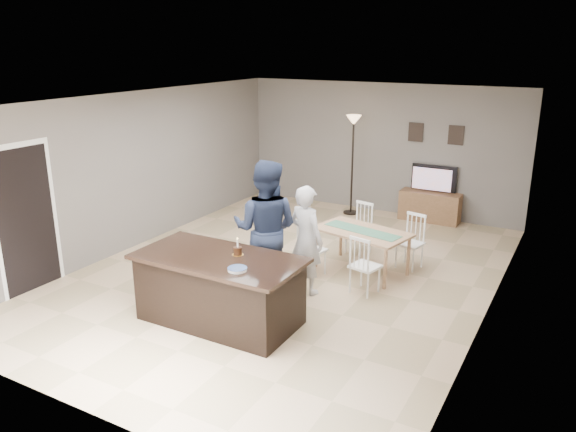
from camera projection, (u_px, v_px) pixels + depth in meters
The scene contains 14 objects.
floor at pixel (288, 273), 8.86m from camera, with size 8.00×8.00×0.00m, color tan.
room_shell at pixel (288, 169), 8.36m from camera, with size 8.00×8.00×8.00m.
kitchen_island at pixel (220, 289), 7.22m from camera, with size 2.15×1.10×0.90m.
tv_console at pixel (430, 207), 11.36m from camera, with size 1.20×0.40×0.60m, color brown.
television at pixel (433, 179), 11.25m from camera, with size 0.91×0.12×0.53m, color black.
tv_screen_glow at pixel (432, 179), 11.18m from camera, with size 0.78×0.78×0.00m, color #D55717.
picture_frames at pixel (436, 134), 11.12m from camera, with size 1.10×0.02×0.38m.
doorway at pixel (25, 207), 7.95m from camera, with size 0.00×2.10×2.65m.
woman at pixel (306, 240), 7.99m from camera, with size 0.58×0.38×1.59m, color #B2B3B7.
man at pixel (266, 229), 7.85m from camera, with size 0.96×0.75×1.98m, color #1C253E.
birthday_cake at pixel (238, 251), 7.13m from camera, with size 0.15×0.15×0.23m.
plate_stack at pixel (237, 269), 6.65m from camera, with size 0.24×0.24×0.04m.
dining_table at pixel (362, 238), 8.78m from camera, with size 1.69×1.88×0.88m.
floor_lamp at pixel (353, 138), 11.47m from camera, with size 0.31×0.31×2.08m.
Camera 1 is at (3.98, -7.15, 3.50)m, focal length 35.00 mm.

